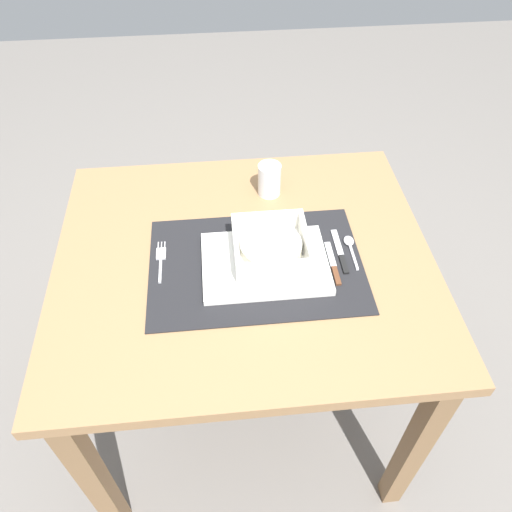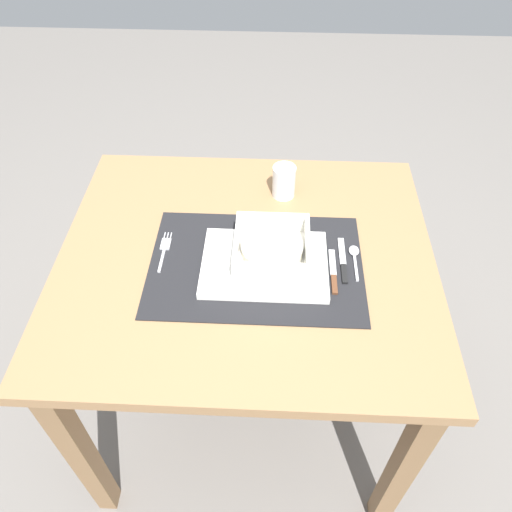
{
  "view_description": "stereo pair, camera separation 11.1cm",
  "coord_description": "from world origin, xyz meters",
  "px_view_note": "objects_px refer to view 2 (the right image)",
  "views": [
    {
      "loc": [
        -0.05,
        -0.79,
        1.55
      ],
      "look_at": [
        0.02,
        -0.03,
        0.74
      ],
      "focal_mm": 34.85,
      "sensor_mm": 36.0,
      "label": 1
    },
    {
      "loc": [
        0.06,
        -0.79,
        1.55
      ],
      "look_at": [
        0.02,
        -0.03,
        0.74
      ],
      "focal_mm": 34.85,
      "sensor_mm": 36.0,
      "label": 2
    }
  ],
  "objects_px": {
    "porridge_bowl": "(272,249)",
    "spoon": "(354,254)",
    "bread_knife": "(333,274)",
    "drinking_glass": "(284,183)",
    "butter_knife": "(343,263)",
    "fork": "(165,249)",
    "dining_table": "(246,285)"
  },
  "relations": [
    {
      "from": "porridge_bowl",
      "to": "spoon",
      "type": "distance_m",
      "value": 0.2
    },
    {
      "from": "bread_knife",
      "to": "drinking_glass",
      "type": "bearing_deg",
      "value": 113.32
    },
    {
      "from": "spoon",
      "to": "bread_knife",
      "type": "bearing_deg",
      "value": -130.02
    },
    {
      "from": "butter_knife",
      "to": "fork",
      "type": "bearing_deg",
      "value": 178.01
    },
    {
      "from": "drinking_glass",
      "to": "porridge_bowl",
      "type": "bearing_deg",
      "value": -95.88
    },
    {
      "from": "porridge_bowl",
      "to": "drinking_glass",
      "type": "bearing_deg",
      "value": 84.12
    },
    {
      "from": "porridge_bowl",
      "to": "dining_table",
      "type": "bearing_deg",
      "value": 163.91
    },
    {
      "from": "bread_knife",
      "to": "drinking_glass",
      "type": "xyz_separation_m",
      "value": [
        -0.11,
        0.28,
        0.03
      ]
    },
    {
      "from": "fork",
      "to": "bread_knife",
      "type": "bearing_deg",
      "value": -12.1
    },
    {
      "from": "dining_table",
      "to": "bread_knife",
      "type": "height_order",
      "value": "bread_knife"
    },
    {
      "from": "spoon",
      "to": "butter_knife",
      "type": "bearing_deg",
      "value": -135.49
    },
    {
      "from": "dining_table",
      "to": "bread_knife",
      "type": "bearing_deg",
      "value": -15.05
    },
    {
      "from": "drinking_glass",
      "to": "fork",
      "type": "bearing_deg",
      "value": -141.81
    },
    {
      "from": "dining_table",
      "to": "butter_knife",
      "type": "xyz_separation_m",
      "value": [
        0.22,
        -0.02,
        0.11
      ]
    },
    {
      "from": "porridge_bowl",
      "to": "fork",
      "type": "height_order",
      "value": "porridge_bowl"
    },
    {
      "from": "spoon",
      "to": "butter_knife",
      "type": "height_order",
      "value": "spoon"
    },
    {
      "from": "butter_knife",
      "to": "drinking_glass",
      "type": "height_order",
      "value": "drinking_glass"
    },
    {
      "from": "spoon",
      "to": "porridge_bowl",
      "type": "bearing_deg",
      "value": -172.62
    },
    {
      "from": "porridge_bowl",
      "to": "butter_knife",
      "type": "bearing_deg",
      "value": -0.49
    },
    {
      "from": "spoon",
      "to": "drinking_glass",
      "type": "height_order",
      "value": "drinking_glass"
    },
    {
      "from": "dining_table",
      "to": "spoon",
      "type": "distance_m",
      "value": 0.28
    },
    {
      "from": "porridge_bowl",
      "to": "fork",
      "type": "relative_size",
      "value": 1.31
    },
    {
      "from": "bread_knife",
      "to": "drinking_glass",
      "type": "distance_m",
      "value": 0.3
    },
    {
      "from": "spoon",
      "to": "drinking_glass",
      "type": "distance_m",
      "value": 0.27
    },
    {
      "from": "butter_knife",
      "to": "bread_knife",
      "type": "xyz_separation_m",
      "value": [
        -0.02,
        -0.03,
        0.0
      ]
    },
    {
      "from": "dining_table",
      "to": "fork",
      "type": "xyz_separation_m",
      "value": [
        -0.19,
        0.01,
        0.11
      ]
    },
    {
      "from": "dining_table",
      "to": "butter_knife",
      "type": "height_order",
      "value": "butter_knife"
    },
    {
      "from": "spoon",
      "to": "bread_knife",
      "type": "xyz_separation_m",
      "value": [
        -0.05,
        -0.06,
        -0.0
      ]
    },
    {
      "from": "butter_knife",
      "to": "bread_knife",
      "type": "bearing_deg",
      "value": -122.84
    },
    {
      "from": "dining_table",
      "to": "spoon",
      "type": "height_order",
      "value": "spoon"
    },
    {
      "from": "dining_table",
      "to": "fork",
      "type": "distance_m",
      "value": 0.22
    },
    {
      "from": "dining_table",
      "to": "drinking_glass",
      "type": "relative_size",
      "value": 10.08
    }
  ]
}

